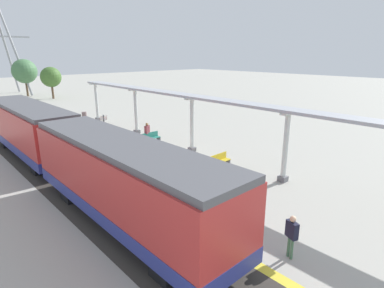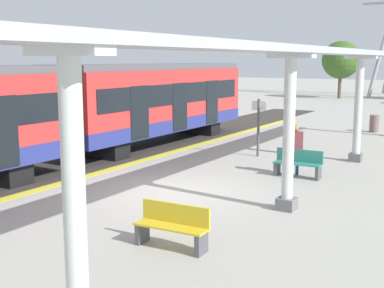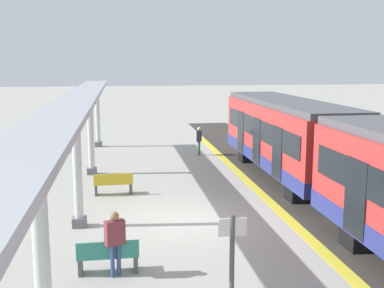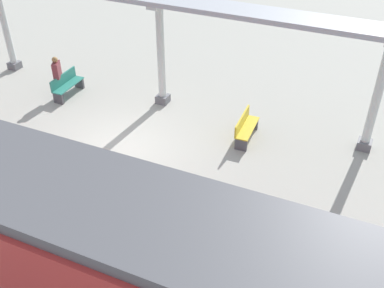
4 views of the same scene
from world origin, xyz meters
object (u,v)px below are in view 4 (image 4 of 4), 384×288
(canopy_pillar_second, at_px, (377,96))
(bench_mid_platform, at_px, (67,85))
(canopy_pillar_third, at_px, (161,55))
(passenger_by_the_benches, at_px, (57,72))
(bench_near_end, at_px, (245,127))
(canopy_pillar_fourth, at_px, (5,25))

(canopy_pillar_second, relative_size, bench_mid_platform, 2.53)
(canopy_pillar_third, bearing_deg, canopy_pillar_second, -90.00)
(canopy_pillar_second, distance_m, passenger_by_the_benches, 11.15)
(canopy_pillar_third, bearing_deg, bench_near_end, -106.03)
(passenger_by_the_benches, bearing_deg, canopy_pillar_second, -84.05)
(canopy_pillar_fourth, distance_m, passenger_by_the_benches, 3.59)
(canopy_pillar_fourth, bearing_deg, bench_mid_platform, -105.65)
(canopy_pillar_second, xyz_separation_m, bench_near_end, (-1.02, 3.70, -1.49))
(canopy_pillar_fourth, xyz_separation_m, passenger_by_the_benches, (-1.15, -3.28, -0.92))
(canopy_pillar_third, height_order, bench_mid_platform, canopy_pillar_third)
(canopy_pillar_second, bearing_deg, passenger_by_the_benches, 95.95)
(canopy_pillar_second, relative_size, passenger_by_the_benches, 2.35)
(bench_mid_platform, bearing_deg, canopy_pillar_third, -74.94)
(canopy_pillar_third, bearing_deg, canopy_pillar_fourth, 90.00)
(passenger_by_the_benches, bearing_deg, canopy_pillar_third, -73.08)
(passenger_by_the_benches, bearing_deg, bench_near_end, -88.99)
(canopy_pillar_third, xyz_separation_m, bench_mid_platform, (-0.97, 3.60, -1.49))
(canopy_pillar_third, xyz_separation_m, passenger_by_the_benches, (-1.15, 3.79, -0.92))
(canopy_pillar_fourth, height_order, bench_near_end, canopy_pillar_fourth)
(canopy_pillar_third, relative_size, canopy_pillar_fourth, 1.00)
(bench_mid_platform, xyz_separation_m, passenger_by_the_benches, (-0.18, 0.19, 0.57))
(canopy_pillar_second, xyz_separation_m, passenger_by_the_benches, (-1.15, 11.05, -0.92))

